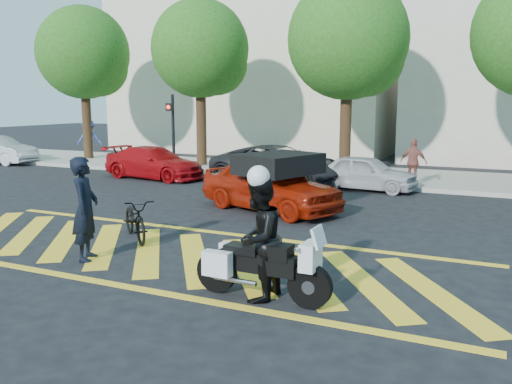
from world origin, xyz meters
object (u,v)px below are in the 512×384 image
at_px(parked_left, 154,163).
at_px(red_convertible, 270,185).
at_px(officer_moto, 259,239).
at_px(parked_mid_left, 279,165).
at_px(officer_bike, 85,209).
at_px(parked_mid_right, 366,173).
at_px(police_motorcycle, 259,265).
at_px(bicycle, 135,219).

bearing_deg(parked_left, red_convertible, -113.97).
xyz_separation_m(officer_moto, parked_mid_left, (-4.15, 10.67, -0.26)).
bearing_deg(officer_moto, parked_mid_left, -157.63).
xyz_separation_m(officer_bike, parked_mid_right, (2.81, 10.15, -0.40)).
distance_m(officer_moto, parked_left, 13.37).
relative_size(red_convertible, parked_mid_right, 1.22).
bearing_deg(parked_mid_right, police_motorcycle, -169.19).
xyz_separation_m(police_motorcycle, parked_mid_left, (-4.17, 10.67, 0.16)).
bearing_deg(parked_left, officer_bike, -145.22).
height_order(bicycle, police_motorcycle, police_motorcycle).
relative_size(red_convertible, parked_mid_left, 0.85).
bearing_deg(red_convertible, bicycle, -179.36).
height_order(officer_bike, police_motorcycle, officer_bike).
height_order(red_convertible, parked_mid_left, red_convertible).
bearing_deg(officer_bike, officer_moto, -124.36).
relative_size(officer_bike, officer_moto, 1.04).
distance_m(officer_moto, red_convertible, 6.65).
bearing_deg(red_convertible, officer_bike, -173.25).
height_order(bicycle, parked_mid_left, parked_mid_left).
distance_m(bicycle, parked_mid_right, 9.03).
height_order(officer_bike, parked_mid_left, officer_bike).
relative_size(police_motorcycle, parked_mid_left, 0.45).
xyz_separation_m(bicycle, parked_mid_left, (-0.24, 8.58, 0.23)).
bearing_deg(red_convertible, police_motorcycle, -138.03).
bearing_deg(officer_moto, parked_left, -136.51).
xyz_separation_m(officer_bike, parked_left, (-5.20, 9.38, -0.38)).
bearing_deg(police_motorcycle, red_convertible, 113.41).
height_order(parked_left, parked_mid_left, parked_mid_left).
height_order(parked_left, parked_mid_right, parked_left).
bearing_deg(red_convertible, parked_mid_right, 1.07).
height_order(officer_bike, red_convertible, officer_bike).
distance_m(police_motorcycle, officer_moto, 0.41).
height_order(bicycle, parked_left, parked_left).
bearing_deg(parked_mid_left, parked_left, 104.51).
relative_size(police_motorcycle, red_convertible, 0.53).
relative_size(officer_bike, red_convertible, 0.47).
height_order(officer_bike, officer_moto, officer_bike).
bearing_deg(parked_mid_left, officer_bike, -172.92).
bearing_deg(red_convertible, parked_left, 79.91).
relative_size(parked_left, parked_mid_left, 0.84).
xyz_separation_m(officer_moto, red_convertible, (-2.51, 6.15, -0.23)).
distance_m(police_motorcycle, parked_mid_right, 10.68).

